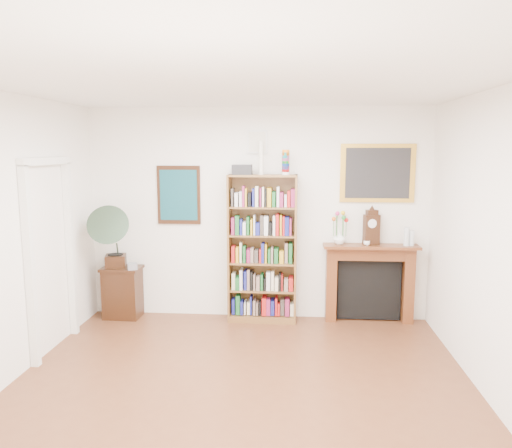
{
  "coord_description": "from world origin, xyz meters",
  "views": [
    {
      "loc": [
        0.49,
        -4.05,
        2.27
      ],
      "look_at": [
        0.05,
        1.6,
        1.41
      ],
      "focal_mm": 35.0,
      "sensor_mm": 36.0,
      "label": 1
    }
  ],
  "objects_px": {
    "bottle_left": "(407,237)",
    "fireplace": "(369,277)",
    "gramophone": "(110,233)",
    "cd_stack": "(132,266)",
    "side_cabinet": "(123,292)",
    "teacup": "(367,243)",
    "mantel_clock": "(371,228)",
    "flower_vase": "(340,238)",
    "bottle_right": "(412,238)",
    "bookshelf": "(263,240)"
  },
  "relations": [
    {
      "from": "bottle_left",
      "to": "fireplace",
      "type": "bearing_deg",
      "value": 171.27
    },
    {
      "from": "gramophone",
      "to": "cd_stack",
      "type": "distance_m",
      "value": 0.52
    },
    {
      "from": "side_cabinet",
      "to": "gramophone",
      "type": "distance_m",
      "value": 0.84
    },
    {
      "from": "cd_stack",
      "to": "bottle_left",
      "type": "xyz_separation_m",
      "value": [
        3.55,
        0.15,
        0.42
      ]
    },
    {
      "from": "cd_stack",
      "to": "teacup",
      "type": "height_order",
      "value": "teacup"
    },
    {
      "from": "mantel_clock",
      "to": "bottle_left",
      "type": "distance_m",
      "value": 0.45
    },
    {
      "from": "gramophone",
      "to": "bottle_left",
      "type": "xyz_separation_m",
      "value": [
        3.82,
        0.16,
        -0.02
      ]
    },
    {
      "from": "gramophone",
      "to": "flower_vase",
      "type": "bearing_deg",
      "value": -10.75
    },
    {
      "from": "bottle_left",
      "to": "bottle_right",
      "type": "height_order",
      "value": "bottle_left"
    },
    {
      "from": "flower_vase",
      "to": "bookshelf",
      "type": "bearing_deg",
      "value": -176.7
    },
    {
      "from": "fireplace",
      "to": "mantel_clock",
      "type": "bearing_deg",
      "value": -92.86
    },
    {
      "from": "cd_stack",
      "to": "mantel_clock",
      "type": "xyz_separation_m",
      "value": [
        3.1,
        0.18,
        0.52
      ]
    },
    {
      "from": "side_cabinet",
      "to": "mantel_clock",
      "type": "xyz_separation_m",
      "value": [
        3.29,
        0.08,
        0.91
      ]
    },
    {
      "from": "side_cabinet",
      "to": "bottle_left",
      "type": "distance_m",
      "value": 3.82
    },
    {
      "from": "fireplace",
      "to": "bottle_right",
      "type": "xyz_separation_m",
      "value": [
        0.51,
        -0.06,
        0.53
      ]
    },
    {
      "from": "side_cabinet",
      "to": "flower_vase",
      "type": "bearing_deg",
      "value": 3.37
    },
    {
      "from": "cd_stack",
      "to": "flower_vase",
      "type": "relative_size",
      "value": 0.73
    },
    {
      "from": "gramophone",
      "to": "bottle_right",
      "type": "height_order",
      "value": "gramophone"
    },
    {
      "from": "bookshelf",
      "to": "bottle_right",
      "type": "height_order",
      "value": "bookshelf"
    },
    {
      "from": "fireplace",
      "to": "cd_stack",
      "type": "height_order",
      "value": "fireplace"
    },
    {
      "from": "cd_stack",
      "to": "bottle_left",
      "type": "height_order",
      "value": "bottle_left"
    },
    {
      "from": "side_cabinet",
      "to": "cd_stack",
      "type": "xyz_separation_m",
      "value": [
        0.18,
        -0.1,
        0.39
      ]
    },
    {
      "from": "cd_stack",
      "to": "fireplace",
      "type": "bearing_deg",
      "value": 3.97
    },
    {
      "from": "teacup",
      "to": "bottle_right",
      "type": "distance_m",
      "value": 0.57
    },
    {
      "from": "mantel_clock",
      "to": "bottle_left",
      "type": "xyz_separation_m",
      "value": [
        0.44,
        -0.03,
        -0.1
      ]
    },
    {
      "from": "bottle_left",
      "to": "bookshelf",
      "type": "bearing_deg",
      "value": -179.38
    },
    {
      "from": "mantel_clock",
      "to": "bottle_left",
      "type": "bearing_deg",
      "value": -19.36
    },
    {
      "from": "bookshelf",
      "to": "fireplace",
      "type": "bearing_deg",
      "value": 4.74
    },
    {
      "from": "gramophone",
      "to": "teacup",
      "type": "bearing_deg",
      "value": -12.2
    },
    {
      "from": "bottle_right",
      "to": "bookshelf",
      "type": "bearing_deg",
      "value": -179.3
    },
    {
      "from": "mantel_clock",
      "to": "bottle_right",
      "type": "height_order",
      "value": "mantel_clock"
    },
    {
      "from": "cd_stack",
      "to": "flower_vase",
      "type": "xyz_separation_m",
      "value": [
        2.7,
        0.19,
        0.38
      ]
    },
    {
      "from": "flower_vase",
      "to": "bottle_right",
      "type": "distance_m",
      "value": 0.91
    },
    {
      "from": "side_cabinet",
      "to": "bottle_right",
      "type": "relative_size",
      "value": 3.47
    },
    {
      "from": "fireplace",
      "to": "flower_vase",
      "type": "bearing_deg",
      "value": -176.52
    },
    {
      "from": "bookshelf",
      "to": "mantel_clock",
      "type": "height_order",
      "value": "bookshelf"
    },
    {
      "from": "bookshelf",
      "to": "bottle_right",
      "type": "bearing_deg",
      "value": 1.88
    },
    {
      "from": "cd_stack",
      "to": "teacup",
      "type": "bearing_deg",
      "value": 2.34
    },
    {
      "from": "cd_stack",
      "to": "flower_vase",
      "type": "height_order",
      "value": "flower_vase"
    },
    {
      "from": "side_cabinet",
      "to": "cd_stack",
      "type": "relative_size",
      "value": 5.78
    },
    {
      "from": "side_cabinet",
      "to": "bottle_right",
      "type": "bearing_deg",
      "value": 2.47
    },
    {
      "from": "cd_stack",
      "to": "flower_vase",
      "type": "distance_m",
      "value": 2.74
    },
    {
      "from": "cd_stack",
      "to": "teacup",
      "type": "relative_size",
      "value": 1.45
    },
    {
      "from": "bottle_right",
      "to": "teacup",
      "type": "bearing_deg",
      "value": -177.26
    },
    {
      "from": "bottle_right",
      "to": "mantel_clock",
      "type": "bearing_deg",
      "value": 176.51
    },
    {
      "from": "bookshelf",
      "to": "teacup",
      "type": "distance_m",
      "value": 1.34
    },
    {
      "from": "side_cabinet",
      "to": "cd_stack",
      "type": "distance_m",
      "value": 0.44
    },
    {
      "from": "side_cabinet",
      "to": "fireplace",
      "type": "height_order",
      "value": "fireplace"
    },
    {
      "from": "side_cabinet",
      "to": "fireplace",
      "type": "distance_m",
      "value": 3.3
    },
    {
      "from": "cd_stack",
      "to": "side_cabinet",
      "type": "bearing_deg",
      "value": 150.81
    }
  ]
}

